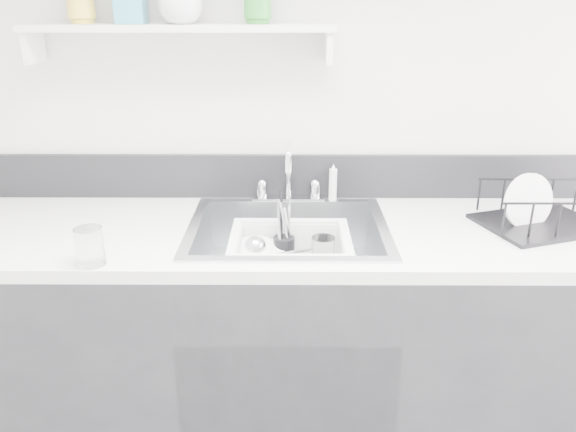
{
  "coord_description": "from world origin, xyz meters",
  "views": [
    {
      "loc": [
        0.01,
        -0.47,
        1.61
      ],
      "look_at": [
        0.0,
        1.14,
        0.98
      ],
      "focal_mm": 35.0,
      "sensor_mm": 36.0,
      "label": 1
    }
  ],
  "objects_px": {
    "wash_tub": "(290,258)",
    "dish_rack": "(542,207)",
    "sink": "(288,253)",
    "counter_run": "(288,349)"
  },
  "relations": [
    {
      "from": "wash_tub",
      "to": "dish_rack",
      "type": "bearing_deg",
      "value": 3.72
    },
    {
      "from": "sink",
      "to": "dish_rack",
      "type": "bearing_deg",
      "value": 1.71
    },
    {
      "from": "wash_tub",
      "to": "dish_rack",
      "type": "xyz_separation_m",
      "value": [
        0.81,
        0.05,
        0.16
      ]
    },
    {
      "from": "sink",
      "to": "dish_rack",
      "type": "distance_m",
      "value": 0.83
    },
    {
      "from": "counter_run",
      "to": "sink",
      "type": "xyz_separation_m",
      "value": [
        0.0,
        0.0,
        0.37
      ]
    },
    {
      "from": "sink",
      "to": "wash_tub",
      "type": "bearing_deg",
      "value": -75.92
    },
    {
      "from": "sink",
      "to": "dish_rack",
      "type": "relative_size",
      "value": 1.75
    },
    {
      "from": "sink",
      "to": "dish_rack",
      "type": "height_order",
      "value": "dish_rack"
    },
    {
      "from": "sink",
      "to": "wash_tub",
      "type": "distance_m",
      "value": 0.03
    },
    {
      "from": "wash_tub",
      "to": "dish_rack",
      "type": "distance_m",
      "value": 0.82
    }
  ]
}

